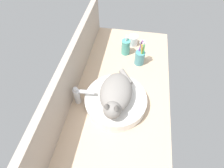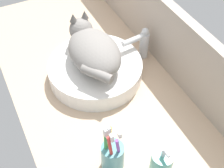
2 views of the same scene
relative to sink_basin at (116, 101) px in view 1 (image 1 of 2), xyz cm
name	(u,v)px [view 1 (image 1 of 2)]	position (x,y,z in cm)	size (l,w,h in cm)	color
ground_plane	(119,98)	(5.43, -1.08, -5.31)	(134.85, 60.08, 4.00)	tan
backsplash_panel	(70,77)	(5.43, 27.16, 9.60)	(134.85, 3.60, 25.82)	#AD9E8E
sink_basin	(116,101)	(0.00, 0.00, 0.00)	(34.53, 34.53, 6.62)	white
cat	(116,94)	(-1.37, -0.07, 9.07)	(32.34, 17.08, 14.00)	gray
faucet	(79,95)	(-1.87, 20.63, 4.00)	(3.80, 11.86, 13.60)	silver
soap_dispenser	(126,47)	(44.51, -0.11, 2.33)	(6.11, 6.11, 14.36)	teal
toothbrush_cup	(140,57)	(35.89, -10.81, 2.25)	(6.60, 6.60, 18.72)	teal
water_glass	(133,41)	(55.20, -4.60, -0.02)	(6.99, 6.99, 7.58)	white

